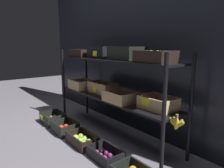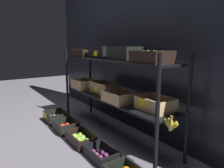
{
  "view_description": "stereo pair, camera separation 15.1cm",
  "coord_description": "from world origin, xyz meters",
  "px_view_note": "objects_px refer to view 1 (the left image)",
  "views": [
    {
      "loc": [
        1.74,
        -1.38,
        1.01
      ],
      "look_at": [
        0.0,
        0.0,
        0.6
      ],
      "focal_mm": 32.44,
      "sensor_mm": 36.0,
      "label": 1
    },
    {
      "loc": [
        1.83,
        -1.26,
        1.01
      ],
      "look_at": [
        0.0,
        0.0,
        0.6
      ],
      "focal_mm": 32.44,
      "sensor_mm": 36.0,
      "label": 2
    }
  ],
  "objects_px": {
    "crate_ground_kiwi": "(53,119)",
    "crate_ground_apple_red": "(65,128)",
    "crate_ground_apple_green": "(82,140)",
    "display_rack": "(113,77)",
    "crate_ground_plum": "(105,155)"
  },
  "relations": [
    {
      "from": "crate_ground_kiwi",
      "to": "crate_ground_plum",
      "type": "xyz_separation_m",
      "value": [
        1.15,
        0.02,
        -0.01
      ]
    },
    {
      "from": "crate_ground_apple_green",
      "to": "crate_ground_plum",
      "type": "xyz_separation_m",
      "value": [
        0.38,
        0.02,
        -0.01
      ]
    },
    {
      "from": "crate_ground_kiwi",
      "to": "crate_ground_apple_red",
      "type": "bearing_deg",
      "value": -1.33
    },
    {
      "from": "crate_ground_kiwi",
      "to": "crate_ground_apple_green",
      "type": "relative_size",
      "value": 0.88
    },
    {
      "from": "display_rack",
      "to": "crate_ground_apple_red",
      "type": "relative_size",
      "value": 6.15
    },
    {
      "from": "crate_ground_apple_red",
      "to": "crate_ground_apple_green",
      "type": "bearing_deg",
      "value": 0.97
    },
    {
      "from": "crate_ground_kiwi",
      "to": "crate_ground_apple_red",
      "type": "height_order",
      "value": "crate_ground_kiwi"
    },
    {
      "from": "display_rack",
      "to": "crate_ground_kiwi",
      "type": "relative_size",
      "value": 5.88
    },
    {
      "from": "display_rack",
      "to": "crate_ground_kiwi",
      "type": "distance_m",
      "value": 1.08
    },
    {
      "from": "crate_ground_plum",
      "to": "display_rack",
      "type": "bearing_deg",
      "value": 134.31
    },
    {
      "from": "display_rack",
      "to": "crate_ground_apple_red",
      "type": "distance_m",
      "value": 0.85
    },
    {
      "from": "crate_ground_kiwi",
      "to": "display_rack",
      "type": "bearing_deg",
      "value": 26.99
    },
    {
      "from": "display_rack",
      "to": "crate_ground_kiwi",
      "type": "height_order",
      "value": "display_rack"
    },
    {
      "from": "crate_ground_kiwi",
      "to": "crate_ground_apple_red",
      "type": "xyz_separation_m",
      "value": [
        0.38,
        -0.01,
        0.0
      ]
    },
    {
      "from": "crate_ground_kiwi",
      "to": "crate_ground_plum",
      "type": "distance_m",
      "value": 1.15
    }
  ]
}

